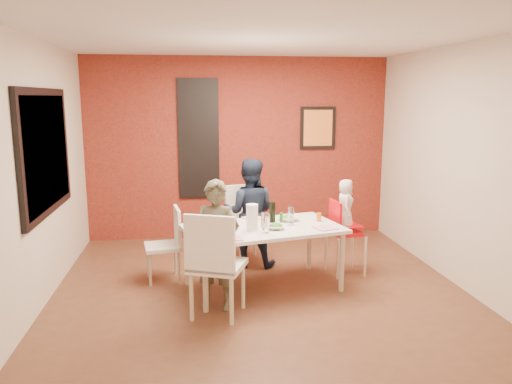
{
  "coord_description": "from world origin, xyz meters",
  "views": [
    {
      "loc": [
        -0.73,
        -5.2,
        2.1
      ],
      "look_at": [
        0.0,
        0.3,
        1.05
      ],
      "focal_mm": 35.0,
      "sensor_mm": 36.0,
      "label": 1
    }
  ],
  "objects": [
    {
      "name": "ground",
      "position": [
        0.0,
        0.0,
        0.0
      ],
      "size": [
        4.5,
        4.5,
        0.0
      ],
      "primitive_type": "plane",
      "color": "brown",
      "rests_on": "ground"
    },
    {
      "name": "condiment_brown",
      "position": [
        0.05,
        0.07,
        0.78
      ],
      "size": [
        0.04,
        0.04,
        0.16
      ],
      "primitive_type": "cylinder",
      "color": "brown",
      "rests_on": "dining_table"
    },
    {
      "name": "wine_glass_b",
      "position": [
        0.36,
        0.1,
        0.8
      ],
      "size": [
        0.07,
        0.07,
        0.2
      ],
      "primitive_type": "cylinder",
      "color": "white",
      "rests_on": "dining_table"
    },
    {
      "name": "glassblock_strip",
      "position": [
        -0.6,
        2.21,
        1.5
      ],
      "size": [
        0.55,
        0.03,
        1.7
      ],
      "primitive_type": "cube",
      "color": "silver",
      "rests_on": "wall_back"
    },
    {
      "name": "condiment_green",
      "position": [
        0.26,
        0.14,
        0.77
      ],
      "size": [
        0.04,
        0.04,
        0.14
      ],
      "primitive_type": "cylinder",
      "color": "#2C6923",
      "rests_on": "dining_table"
    },
    {
      "name": "chair_left",
      "position": [
        -1.0,
        0.46,
        0.48
      ],
      "size": [
        0.45,
        0.45,
        0.85
      ],
      "rotation": [
        0.0,
        0.0,
        4.86
      ],
      "color": "silver",
      "rests_on": "ground"
    },
    {
      "name": "picture_window_frame",
      "position": [
        -2.22,
        0.2,
        1.55
      ],
      "size": [
        0.05,
        1.7,
        1.3
      ],
      "primitive_type": "cube",
      "color": "black",
      "rests_on": "wall_left"
    },
    {
      "name": "glassblock_surround",
      "position": [
        -0.6,
        2.21,
        1.5
      ],
      "size": [
        0.6,
        0.03,
        1.76
      ],
      "primitive_type": "cube",
      "color": "black",
      "rests_on": "wall_back"
    },
    {
      "name": "brick_accent_wall",
      "position": [
        0.0,
        2.23,
        1.35
      ],
      "size": [
        4.5,
        0.02,
        2.7
      ],
      "primitive_type": "cube",
      "color": "maroon",
      "rests_on": "ground"
    },
    {
      "name": "child_far",
      "position": [
        -0.01,
        0.84,
        0.68
      ],
      "size": [
        0.76,
        0.65,
        1.37
      ],
      "primitive_type": "imported",
      "rotation": [
        0.0,
        0.0,
        2.92
      ],
      "color": "#161E31",
      "rests_on": "ground"
    },
    {
      "name": "wall_front",
      "position": [
        0.0,
        -2.25,
        1.35
      ],
      "size": [
        4.5,
        0.02,
        2.7
      ],
      "primitive_type": "cube",
      "color": "beige",
      "rests_on": "ground"
    },
    {
      "name": "sippy_cup",
      "position": [
        0.72,
        0.22,
        0.75
      ],
      "size": [
        0.06,
        0.06,
        0.1
      ],
      "primitive_type": "cylinder",
      "color": "orange",
      "rests_on": "dining_table"
    },
    {
      "name": "chair_far",
      "position": [
        -0.04,
        1.09,
        0.55
      ],
      "size": [
        0.57,
        0.57,
        0.98
      ],
      "rotation": [
        0.0,
        0.0,
        0.31
      ],
      "color": "silver",
      "rests_on": "ground"
    },
    {
      "name": "plate_near_right",
      "position": [
        0.71,
        -0.1,
        0.71
      ],
      "size": [
        0.27,
        0.27,
        0.01
      ],
      "primitive_type": "cube",
      "rotation": [
        0.0,
        0.0,
        0.3
      ],
      "color": "white",
      "rests_on": "dining_table"
    },
    {
      "name": "plate_far_mid",
      "position": [
        -0.01,
        0.45,
        0.71
      ],
      "size": [
        0.28,
        0.28,
        0.01
      ],
      "primitive_type": "cube",
      "rotation": [
        0.0,
        0.0,
        0.42
      ],
      "color": "white",
      "rests_on": "dining_table"
    },
    {
      "name": "plate_near_left",
      "position": [
        -0.34,
        -0.38,
        0.71
      ],
      "size": [
        0.22,
        0.22,
        0.01
      ],
      "primitive_type": "cube",
      "rotation": [
        0.0,
        0.0,
        0.13
      ],
      "color": "silver",
      "rests_on": "dining_table"
    },
    {
      "name": "wall_back",
      "position": [
        0.0,
        2.25,
        1.35
      ],
      "size": [
        4.5,
        0.02,
        2.7
      ],
      "primitive_type": "cube",
      "color": "beige",
      "rests_on": "ground"
    },
    {
      "name": "picture_window_pane",
      "position": [
        -2.21,
        0.2,
        1.55
      ],
      "size": [
        0.02,
        1.55,
        1.15
      ],
      "primitive_type": "cube",
      "color": "black",
      "rests_on": "wall_left"
    },
    {
      "name": "high_chair",
      "position": [
        1.06,
        0.39,
        0.54
      ],
      "size": [
        0.43,
        0.43,
        0.91
      ],
      "rotation": [
        0.0,
        0.0,
        1.7
      ],
      "color": "red",
      "rests_on": "ground"
    },
    {
      "name": "toddler",
      "position": [
        1.08,
        0.4,
        0.85
      ],
      "size": [
        0.26,
        0.34,
        0.62
      ],
      "primitive_type": "imported",
      "rotation": [
        0.0,
        0.0,
        1.36
      ],
      "color": "beige",
      "rests_on": "high_chair"
    },
    {
      "name": "wall_right",
      "position": [
        2.25,
        0.0,
        1.35
      ],
      "size": [
        0.02,
        4.5,
        2.7
      ],
      "primitive_type": "cube",
      "color": "beige",
      "rests_on": "ground"
    },
    {
      "name": "condiment_red",
      "position": [
        0.1,
        0.07,
        0.77
      ],
      "size": [
        0.03,
        0.03,
        0.13
      ],
      "primitive_type": "cylinder",
      "color": "red",
      "rests_on": "dining_table"
    },
    {
      "name": "art_print_frame",
      "position": [
        1.2,
        2.21,
        1.65
      ],
      "size": [
        0.54,
        0.03,
        0.64
      ],
      "primitive_type": "cube",
      "color": "black",
      "rests_on": "wall_back"
    },
    {
      "name": "ceiling",
      "position": [
        0.0,
        0.0,
        2.7
      ],
      "size": [
        4.5,
        4.5,
        0.02
      ],
      "primitive_type": "cube",
      "color": "silver",
      "rests_on": "wall_back"
    },
    {
      "name": "chair_near",
      "position": [
        -0.53,
        -0.66,
        0.59
      ],
      "size": [
        0.63,
        0.63,
        1.05
      ],
      "rotation": [
        0.0,
        0.0,
        2.76
      ],
      "color": "white",
      "rests_on": "ground"
    },
    {
      "name": "child_near",
      "position": [
        -0.49,
        -0.42,
        0.66
      ],
      "size": [
        0.56,
        0.46,
        1.31
      ],
      "primitive_type": "imported",
      "rotation": [
        0.0,
        0.0,
        -0.36
      ],
      "color": "#504D39",
      "rests_on": "ground"
    },
    {
      "name": "art_print_canvas",
      "position": [
        1.2,
        2.19,
        1.65
      ],
      "size": [
        0.44,
        0.01,
        0.54
      ],
      "primitive_type": "cube",
      "color": "#FA9C37",
      "rests_on": "wall_back"
    },
    {
      "name": "wine_bottle",
      "position": [
        0.17,
        0.17,
        0.83
      ],
      "size": [
        0.07,
        0.07,
        0.25
      ],
      "primitive_type": "cylinder",
      "color": "black",
      "rests_on": "dining_table"
    },
    {
      "name": "wine_glass_a",
      "position": [
        0.04,
        -0.18,
        0.81
      ],
      "size": [
        0.07,
        0.07,
        0.21
      ],
      "primitive_type": "cylinder",
      "color": "white",
      "rests_on": "dining_table"
    },
    {
      "name": "wall_left",
      "position": [
        -2.25,
        0.0,
        1.35
      ],
      "size": [
        0.02,
        4.5,
        2.7
      ],
      "primitive_type": "cube",
      "color": "beige",
      "rests_on": "ground"
    },
    {
      "name": "plate_far_left",
      "position": [
        -0.63,
        0.21,
        0.71
      ],
      "size": [
        0.24,
        0.24,
        0.01
      ],
      "primitive_type": "cube",
      "rotation": [
        0.0,
        0.0,
        0.07
      ],
      "color": "white",
      "rests_on": "dining_table"
    },
    {
      "name": "salad_bowl_b",
      "position": [
        0.38,
        0.3,
        0.73
      ],
      "size": [
        0.3,
        0.3,
        0.06
      ],
      "primitive_type": "imported",
      "rotation": [
        0.0,
        0.0,
        0.37
      ],
      "color": "white",
      "rests_on": "dining_table"
    },
    {
      "name": "salad_bowl_a",
      "position": [
        0.17,
        -0.05,
        0.73
      ],
      "size": [
        0.2,
        0.2,
        0.05
      ],
      "primitive_type": "imported",
      "rotation": [
        0.0,
        0.0,
        -0.04
      ],
      "color": "white",
      "rests_on": "dining_table"
    },
    {
      "name": "paper_towel_roll",
      "position": [
        -0.09,
        -0.06,
        0.84
      ],
      "size": [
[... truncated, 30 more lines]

